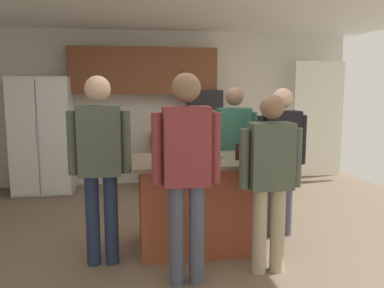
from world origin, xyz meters
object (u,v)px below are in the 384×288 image
(person_host_foreground, at_px, (270,173))
(glass_pilsner, at_px, (181,155))
(person_guest_left, at_px, (234,146))
(person_guest_by_door, at_px, (186,165))
(kitchen_island, at_px, (197,203))
(glass_stout_tall, at_px, (239,152))
(person_elder_center, at_px, (100,157))
(serving_tray, at_px, (199,155))
(refrigerator, at_px, (43,135))
(microwave_over_range, at_px, (204,100))
(mug_blue_stoneware, at_px, (188,159))
(person_guest_right, at_px, (281,152))

(person_host_foreground, relative_size, glass_pilsner, 11.41)
(person_guest_left, relative_size, person_host_foreground, 1.04)
(person_guest_by_door, distance_m, glass_pilsner, 0.62)
(kitchen_island, height_order, glass_stout_tall, glass_stout_tall)
(person_elder_center, height_order, serving_tray, person_elder_center)
(person_elder_center, relative_size, person_guest_by_door, 0.99)
(refrigerator, distance_m, microwave_over_range, 2.66)
(person_elder_center, height_order, glass_stout_tall, person_elder_center)
(kitchen_island, xyz_separation_m, serving_tray, (0.04, 0.07, 0.49))
(person_elder_center, bearing_deg, glass_pilsner, -7.40)
(microwave_over_range, relative_size, person_guest_left, 0.34)
(person_host_foreground, height_order, glass_pilsner, person_host_foreground)
(refrigerator, distance_m, glass_pilsner, 3.25)
(microwave_over_range, bearing_deg, mug_blue_stoneware, -103.75)
(person_guest_right, bearing_deg, person_guest_left, -59.34)
(mug_blue_stoneware, height_order, glass_stout_tall, glass_stout_tall)
(person_guest_left, relative_size, serving_tray, 3.79)
(person_guest_right, relative_size, glass_stout_tall, 10.14)
(kitchen_island, height_order, mug_blue_stoneware, mug_blue_stoneware)
(person_guest_left, distance_m, mug_blue_stoneware, 1.15)
(person_host_foreground, relative_size, serving_tray, 3.65)
(person_guest_right, distance_m, person_host_foreground, 0.95)
(serving_tray, bearing_deg, microwave_over_range, 78.13)
(refrigerator, relative_size, kitchen_island, 1.39)
(microwave_over_range, relative_size, person_guest_by_door, 0.31)
(microwave_over_range, relative_size, person_guest_right, 0.34)
(person_guest_left, xyz_separation_m, glass_stout_tall, (-0.16, -0.77, 0.06))
(microwave_over_range, bearing_deg, person_host_foreground, -90.64)
(person_host_foreground, relative_size, glass_stout_tall, 9.82)
(person_elder_center, bearing_deg, microwave_over_range, 46.65)
(refrigerator, height_order, microwave_over_range, refrigerator)
(microwave_over_range, xyz_separation_m, person_guest_left, (-0.02, -1.99, -0.49))
(person_guest_by_door, bearing_deg, person_elder_center, 70.82)
(person_guest_right, height_order, glass_stout_tall, person_guest_right)
(person_elder_center, bearing_deg, refrigerator, 95.32)
(person_guest_right, distance_m, serving_tray, 0.94)
(glass_pilsner, relative_size, serving_tray, 0.32)
(person_guest_left, xyz_separation_m, serving_tray, (-0.52, -0.58, 0.00))
(person_host_foreground, height_order, serving_tray, person_host_foreground)
(person_guest_left, distance_m, glass_pilsner, 1.10)
(refrigerator, bearing_deg, person_guest_by_door, -61.40)
(kitchen_island, bearing_deg, glass_stout_tall, -15.59)
(person_elder_center, xyz_separation_m, glass_stout_tall, (1.36, 0.15, -0.01))
(microwave_over_range, relative_size, glass_stout_tall, 3.43)
(person_guest_left, bearing_deg, person_guest_by_door, 12.11)
(kitchen_island, bearing_deg, glass_pilsner, -138.95)
(mug_blue_stoneware, bearing_deg, serving_tray, 63.03)
(mug_blue_stoneware, bearing_deg, glass_pilsner, 112.18)
(refrigerator, xyz_separation_m, glass_stout_tall, (2.43, -2.64, 0.11))
(microwave_over_range, distance_m, person_guest_right, 2.55)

